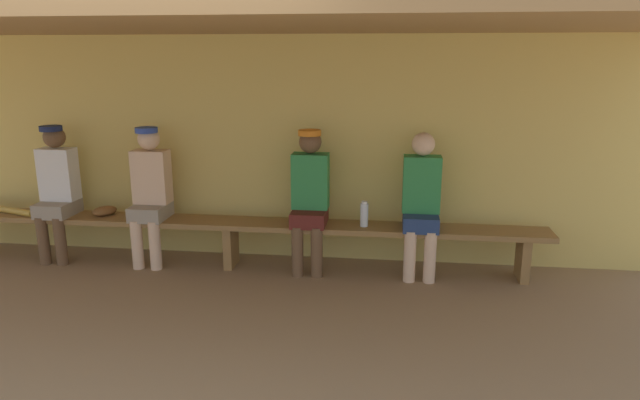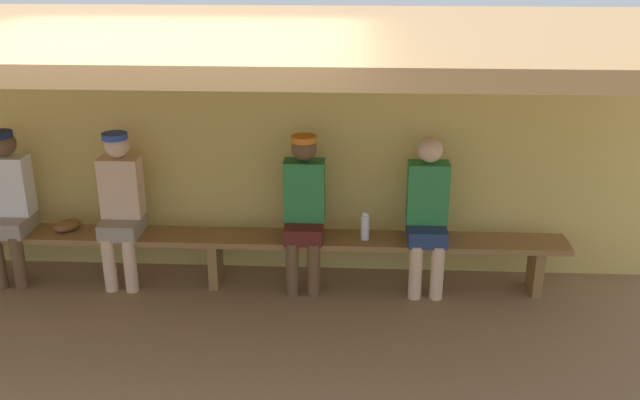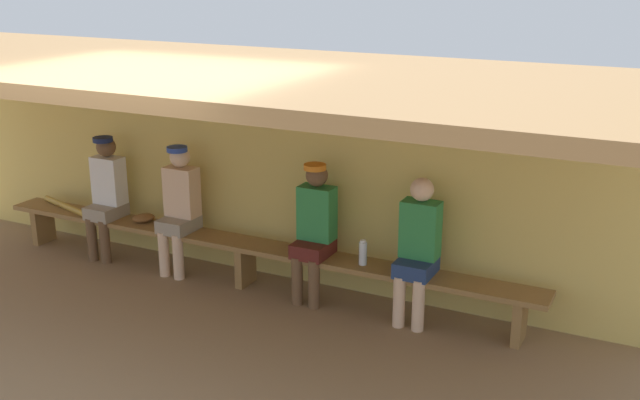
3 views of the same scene
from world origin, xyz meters
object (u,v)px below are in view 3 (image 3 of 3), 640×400
at_px(player_middle, 418,245).
at_px(baseball_bat, 65,206).
at_px(player_in_blue, 179,204).
at_px(player_with_sunglasses, 106,191).
at_px(player_near_post, 314,226).
at_px(baseball_glove_tan, 144,218).
at_px(water_bottle_blue, 363,253).
at_px(bench, 245,249).

distance_m(player_middle, baseball_bat, 4.19).
relative_size(player_in_blue, baseball_bat, 1.56).
height_order(player_in_blue, player_with_sunglasses, same).
height_order(player_near_post, player_middle, player_near_post).
bearing_deg(baseball_glove_tan, water_bottle_blue, -52.65).
bearing_deg(player_with_sunglasses, player_near_post, 0.00).
bearing_deg(baseball_glove_tan, baseball_bat, 130.29).
distance_m(bench, baseball_bat, 2.38).
xyz_separation_m(player_middle, baseball_glove_tan, (-3.10, 0.03, -0.22)).
bearing_deg(player_with_sunglasses, baseball_bat, -179.67).
height_order(player_with_sunglasses, baseball_bat, player_with_sunglasses).
bearing_deg(baseball_glove_tan, player_near_post, -52.26).
xyz_separation_m(player_with_sunglasses, baseball_bat, (-0.62, -0.00, -0.25)).
bearing_deg(player_middle, player_near_post, 179.97).
distance_m(bench, player_with_sunglasses, 1.79).
relative_size(player_in_blue, player_with_sunglasses, 1.00).
xyz_separation_m(water_bottle_blue, baseball_glove_tan, (-2.58, 0.05, -0.07)).
relative_size(bench, player_with_sunglasses, 4.46).
relative_size(player_in_blue, water_bottle_blue, 5.57).
height_order(player_with_sunglasses, baseball_glove_tan, player_with_sunglasses).
distance_m(water_bottle_blue, baseball_bat, 3.67).
height_order(player_in_blue, baseball_bat, player_in_blue).
bearing_deg(player_near_post, player_with_sunglasses, 180.00).
xyz_separation_m(player_with_sunglasses, water_bottle_blue, (3.05, -0.02, -0.17)).
height_order(bench, player_middle, player_middle).
xyz_separation_m(bench, player_near_post, (0.78, 0.00, 0.36)).
height_order(water_bottle_blue, baseball_glove_tan, water_bottle_blue).
bearing_deg(player_middle, player_in_blue, 179.99).
height_order(bench, baseball_bat, baseball_bat).
xyz_separation_m(bench, player_middle, (1.81, 0.00, 0.34)).
xyz_separation_m(bench, water_bottle_blue, (1.29, -0.02, 0.19)).
xyz_separation_m(player_near_post, baseball_glove_tan, (-2.07, 0.03, -0.24)).
relative_size(bench, baseball_glove_tan, 25.00).
xyz_separation_m(player_near_post, baseball_bat, (-3.15, -0.00, -0.25)).
xyz_separation_m(baseball_glove_tan, baseball_bat, (-1.09, -0.03, -0.01)).
bearing_deg(player_in_blue, bench, -0.26).
height_order(water_bottle_blue, baseball_bat, water_bottle_blue).
bearing_deg(player_near_post, bench, -179.74).
distance_m(player_with_sunglasses, baseball_bat, 0.67).
relative_size(bench, player_middle, 4.49).
relative_size(player_middle, baseball_bat, 1.54).
height_order(player_in_blue, player_near_post, same).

